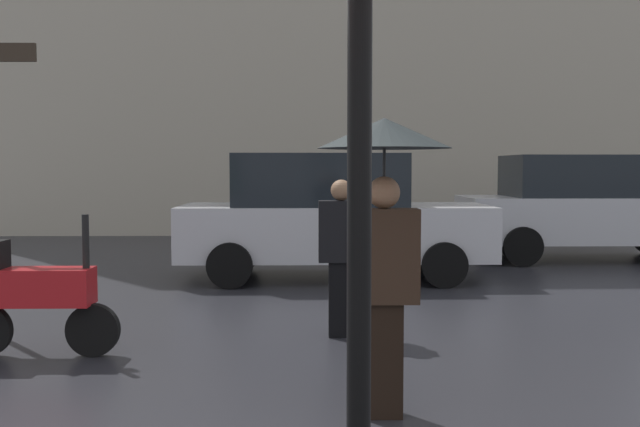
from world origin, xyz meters
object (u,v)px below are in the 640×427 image
pedestrian_with_umbrella (384,193)px  parked_scooter (33,293)px  pedestrian_with_bag (343,248)px  parked_car_left (588,206)px  parked_car_right (330,216)px

pedestrian_with_umbrella → parked_scooter: (-2.86, 1.53, -0.92)m
pedestrian_with_bag → parked_car_left: bearing=-44.1°
pedestrian_with_umbrella → parked_car_left: bearing=168.6°
parked_car_right → parked_scooter: bearing=53.5°
pedestrian_with_bag → parked_scooter: size_ratio=1.09×
pedestrian_with_umbrella → parked_car_right: bearing=-160.4°
parked_car_left → pedestrian_with_bag: bearing=55.0°
pedestrian_with_bag → parked_car_left: size_ratio=0.34×
parked_scooter → parked_car_left: size_ratio=0.31×
parked_car_right → parked_car_left: bearing=-160.2°
parked_scooter → parked_car_right: size_ratio=0.31×
pedestrian_with_umbrella → parked_car_right: pedestrian_with_umbrella is taller
pedestrian_with_umbrella → pedestrian_with_bag: (-0.15, 2.23, -0.61)m
parked_scooter → parked_car_right: parked_car_right is taller
parked_scooter → parked_car_right: (2.70, 4.30, 0.37)m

